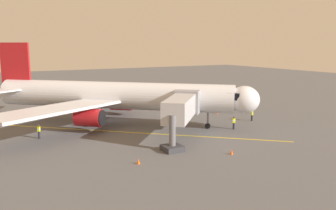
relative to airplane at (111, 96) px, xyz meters
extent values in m
plane|color=#565659|center=(-1.10, -2.04, -4.00)|extent=(220.00, 220.00, 0.00)
cube|color=yellow|center=(-0.21, 6.19, -4.00)|extent=(29.77, 27.08, 0.01)
cylinder|color=silver|center=(-0.21, 0.19, 0.10)|extent=(27.72, 25.68, 3.80)
ellipsoid|color=silver|center=(-13.68, 12.43, 0.10)|extent=(5.39, 5.36, 3.61)
cone|color=silver|center=(13.48, -12.25, 0.10)|extent=(4.52, 4.55, 3.42)
cube|color=black|center=(-12.64, 11.49, 0.65)|extent=(3.36, 3.47, 0.90)
cube|color=silver|center=(-3.19, -8.62, -0.50)|extent=(10.78, 17.80, 0.36)
cylinder|color=red|center=(-3.37, -4.78, -2.00)|extent=(4.06, 3.99, 2.30)
cylinder|color=black|center=(-4.66, -3.60, -2.00)|extent=(1.56, 1.69, 2.10)
cube|color=silver|center=(8.28, 4.00, -0.50)|extent=(17.62, 12.09, 0.36)
cylinder|color=red|center=(4.43, 3.81, -2.00)|extent=(4.06, 3.99, 2.30)
cylinder|color=black|center=(3.14, 4.99, -2.00)|extent=(1.56, 1.69, 2.10)
cube|color=red|center=(11.26, -10.23, 3.90)|extent=(3.79, 3.49, 7.20)
cube|color=silver|center=(8.89, -12.40, 0.70)|extent=(4.82, 6.82, 0.24)
cube|color=silver|center=(13.19, -7.66, 0.70)|extent=(6.75, 5.26, 0.24)
cylinder|color=slate|center=(-10.20, 9.27, -2.27)|extent=(0.24, 0.24, 2.77)
cylinder|color=black|center=(-10.20, 9.27, -3.65)|extent=(0.82, 0.80, 0.70)
cylinder|color=slate|center=(0.26, -3.75, -2.07)|extent=(0.24, 0.24, 2.77)
cylinder|color=black|center=(0.26, -3.75, -3.45)|extent=(1.12, 1.07, 1.10)
cylinder|color=slate|center=(3.76, 0.10, -2.07)|extent=(0.24, 0.24, 2.77)
cylinder|color=black|center=(3.76, 0.10, -3.45)|extent=(1.12, 1.07, 1.10)
cube|color=#B7B7BC|center=(-3.98, 12.40, -0.10)|extent=(7.98, 8.41, 2.50)
cube|color=gray|center=(-7.00, 9.07, -0.10)|extent=(4.25, 4.22, 3.00)
cylinder|color=slate|center=(-0.95, 15.73, -2.05)|extent=(0.70, 0.70, 3.90)
cube|color=#333338|center=(-0.95, 15.73, -3.70)|extent=(2.00, 2.00, 0.60)
cylinder|color=#23232D|center=(-18.75, 8.58, -3.56)|extent=(0.26, 0.26, 0.88)
cube|color=#D8EA19|center=(-18.75, 8.58, -2.82)|extent=(0.36, 0.44, 0.60)
cube|color=silver|center=(-18.75, 8.58, -2.82)|extent=(0.37, 0.46, 0.10)
sphere|color=tan|center=(-18.75, 8.58, -2.40)|extent=(0.22, 0.22, 0.22)
cylinder|color=#23232D|center=(10.54, 3.52, -3.56)|extent=(0.26, 0.26, 0.88)
cube|color=#D8EA19|center=(10.54, 3.52, -2.82)|extent=(0.42, 0.45, 0.60)
cube|color=silver|center=(10.54, 3.52, -2.82)|extent=(0.44, 0.47, 0.10)
sphere|color=beige|center=(10.54, 3.52, -2.40)|extent=(0.22, 0.22, 0.22)
cylinder|color=#23232D|center=(-12.98, 11.33, -3.56)|extent=(0.26, 0.26, 0.88)
cube|color=#D8EA19|center=(-12.98, 11.33, -2.82)|extent=(0.44, 0.37, 0.60)
cube|color=silver|center=(-12.98, 11.33, -2.82)|extent=(0.47, 0.39, 0.10)
sphere|color=brown|center=(-12.98, 11.33, -2.40)|extent=(0.22, 0.22, 0.22)
cube|color=white|center=(-12.99, -11.95, -2.98)|extent=(2.51, 2.55, 1.20)
cube|color=black|center=(-13.54, -11.52, -2.78)|extent=(1.18, 1.43, 0.70)
cube|color=silver|center=(-11.46, -13.17, -2.48)|extent=(4.06, 3.81, 2.20)
cylinder|color=black|center=(-13.59, -12.30, -3.58)|extent=(0.81, 0.72, 0.84)
cylinder|color=black|center=(-12.78, -11.29, -3.58)|extent=(0.81, 0.72, 0.84)
cylinder|color=black|center=(-11.08, -14.30, -3.58)|extent=(0.81, 0.72, 0.84)
cylinder|color=black|center=(-10.27, -13.28, -3.58)|extent=(0.81, 0.72, 0.84)
cube|color=black|center=(-18.99, -0.70, -2.98)|extent=(2.47, 2.53, 1.20)
cube|color=black|center=(-19.57, -0.31, -2.78)|extent=(1.08, 1.50, 0.70)
cube|color=silver|center=(-17.37, -1.79, -2.48)|extent=(4.10, 3.67, 2.20)
cylinder|color=black|center=(-19.56, -1.10, -3.58)|extent=(0.84, 0.68, 0.84)
cylinder|color=black|center=(-18.84, -0.02, -3.58)|extent=(0.84, 0.68, 0.84)
cylinder|color=black|center=(-16.91, -2.88, -3.58)|extent=(0.84, 0.68, 0.84)
cylinder|color=black|center=(-16.18, -1.81, -3.58)|extent=(0.84, 0.68, 0.84)
cone|color=#F2590F|center=(-5.68, 19.75, -3.73)|extent=(0.32, 0.32, 0.55)
cone|color=#F2590F|center=(-17.47, 1.77, -3.73)|extent=(0.32, 0.32, 0.55)
cone|color=#F2590F|center=(3.91, 17.71, -3.73)|extent=(0.32, 0.32, 0.55)
cone|color=#F2590F|center=(-13.12, -1.68, -3.73)|extent=(0.32, 0.32, 0.55)
camera|label=1|loc=(16.88, 46.56, 7.11)|focal=37.18mm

